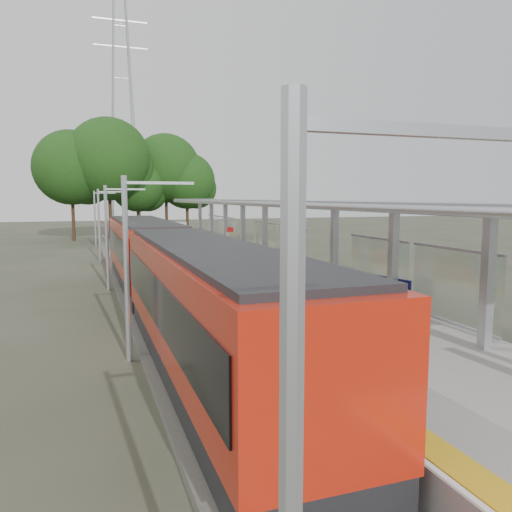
# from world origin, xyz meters

# --- Properties ---
(ground) EXTENTS (200.00, 200.00, 0.00)m
(ground) POSITION_xyz_m (0.00, 0.00, 0.00)
(ground) COLOR #474438
(ground) RESTS_ON ground
(trackbed) EXTENTS (3.00, 70.00, 0.24)m
(trackbed) POSITION_xyz_m (-4.50, 20.00, 0.12)
(trackbed) COLOR #59544C
(trackbed) RESTS_ON ground
(platform) EXTENTS (6.00, 50.00, 1.00)m
(platform) POSITION_xyz_m (0.00, 20.00, 0.50)
(platform) COLOR gray
(platform) RESTS_ON ground
(tactile_strip) EXTENTS (0.60, 50.00, 0.02)m
(tactile_strip) POSITION_xyz_m (-2.55, 20.00, 1.01)
(tactile_strip) COLOR gold
(tactile_strip) RESTS_ON platform
(end_fence) EXTENTS (6.00, 0.10, 1.20)m
(end_fence) POSITION_xyz_m (0.00, 44.95, 1.60)
(end_fence) COLOR #9EA0A5
(end_fence) RESTS_ON platform
(train) EXTENTS (2.74, 27.60, 3.62)m
(train) POSITION_xyz_m (-4.50, 11.42, 2.05)
(train) COLOR black
(train) RESTS_ON ground
(canopy) EXTENTS (3.27, 38.00, 3.66)m
(canopy) POSITION_xyz_m (1.61, 16.19, 4.20)
(canopy) COLOR #9EA0A5
(canopy) RESTS_ON platform
(pylon) EXTENTS (8.00, 4.00, 38.00)m
(pylon) POSITION_xyz_m (-1.00, 73.00, 19.00)
(pylon) COLOR #9EA0A5
(pylon) RESTS_ON ground
(tree_cluster) EXTENTS (20.72, 12.85, 13.48)m
(tree_cluster) POSITION_xyz_m (-2.11, 51.91, 8.01)
(tree_cluster) COLOR #382316
(tree_cluster) RESTS_ON ground
(catenary_masts) EXTENTS (2.08, 48.16, 5.40)m
(catenary_masts) POSITION_xyz_m (-6.22, 19.00, 2.91)
(catenary_masts) COLOR #9EA0A5
(catenary_masts) RESTS_ON ground
(bench_near) EXTENTS (0.92, 1.78, 1.16)m
(bench_near) POSITION_xyz_m (2.21, 6.25, 1.61)
(bench_near) COLOR #0F134D
(bench_near) RESTS_ON platform
(bench_mid) EXTENTS (0.96, 1.43, 0.95)m
(bench_mid) POSITION_xyz_m (2.25, 18.39, 1.50)
(bench_mid) COLOR #0F134D
(bench_mid) RESTS_ON platform
(bench_far) EXTENTS (0.89, 1.73, 1.14)m
(bench_far) POSITION_xyz_m (1.52, 25.07, 1.60)
(bench_far) COLOR #0F134D
(bench_far) RESTS_ON platform
(info_pillar_far) EXTENTS (0.45, 0.45, 2.00)m
(info_pillar_far) POSITION_xyz_m (0.91, 21.10, 1.87)
(info_pillar_far) COLOR beige
(info_pillar_far) RESTS_ON platform
(litter_bin) EXTENTS (0.49, 0.49, 0.85)m
(litter_bin) POSITION_xyz_m (1.22, 20.00, 1.43)
(litter_bin) COLOR #9EA0A5
(litter_bin) RESTS_ON platform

